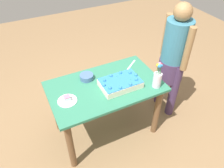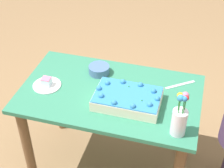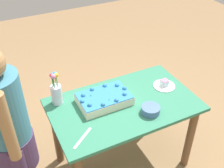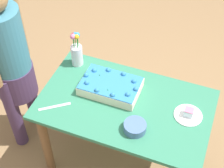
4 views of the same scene
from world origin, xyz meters
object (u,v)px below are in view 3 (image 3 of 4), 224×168
object	(u,v)px
flower_vase	(56,92)
serving_plate_with_slice	(164,85)
cake_knife	(83,138)
fruit_bowl	(151,110)
sheet_cake	(104,99)
person_standing	(8,130)

from	to	relation	value
flower_vase	serving_plate_with_slice	bearing A→B (deg)	167.57
cake_knife	fruit_bowl	world-z (taller)	fruit_bowl
sheet_cake	serving_plate_with_slice	size ratio (longest dim) A/B	2.18
flower_vase	person_standing	bearing A→B (deg)	32.16
sheet_cake	serving_plate_with_slice	distance (m)	0.58
serving_plate_with_slice	person_standing	bearing A→B (deg)	2.63
serving_plate_with_slice	fruit_bowl	xyz separation A→B (m)	(0.30, 0.24, 0.01)
sheet_cake	fruit_bowl	size ratio (longest dim) A/B	2.83
fruit_bowl	flower_vase	bearing A→B (deg)	-35.66
cake_knife	flower_vase	size ratio (longest dim) A/B	0.76
sheet_cake	fruit_bowl	distance (m)	0.39
cake_knife	fruit_bowl	xyz separation A→B (m)	(-0.58, -0.02, 0.03)
serving_plate_with_slice	cake_knife	distance (m)	0.92
cake_knife	sheet_cake	bearing A→B (deg)	-173.40
fruit_bowl	person_standing	world-z (taller)	person_standing
flower_vase	fruit_bowl	world-z (taller)	flower_vase
sheet_cake	fruit_bowl	xyz separation A→B (m)	(-0.28, 0.27, -0.01)
sheet_cake	cake_knife	size ratio (longest dim) A/B	1.88
person_standing	fruit_bowl	bearing A→B (deg)	-9.83
sheet_cake	person_standing	xyz separation A→B (m)	(0.77, 0.09, 0.07)
fruit_bowl	cake_knife	bearing A→B (deg)	1.53
cake_knife	fruit_bowl	size ratio (longest dim) A/B	1.50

